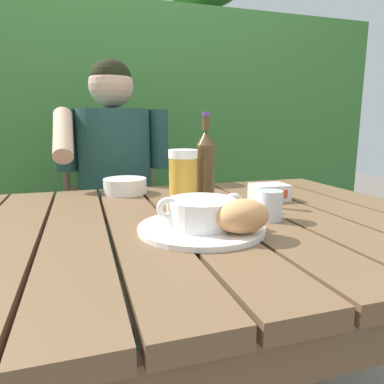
% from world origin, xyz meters
% --- Properties ---
extents(dining_table, '(1.30, 0.97, 0.74)m').
position_xyz_m(dining_table, '(0.00, 0.00, 0.66)').
color(dining_table, brown).
rests_on(dining_table, ground_plane).
extents(hedge_backdrop, '(3.32, 0.86, 2.61)m').
position_xyz_m(hedge_backdrop, '(0.06, 1.61, 1.05)').
color(hedge_backdrop, '#396F32').
rests_on(hedge_backdrop, ground_plane).
extents(chair_near_diner, '(0.48, 0.48, 0.96)m').
position_xyz_m(chair_near_diner, '(-0.13, 0.93, 0.48)').
color(chair_near_diner, brown).
rests_on(chair_near_diner, ground_plane).
extents(person_eating, '(0.48, 0.47, 1.25)m').
position_xyz_m(person_eating, '(-0.13, 0.73, 0.73)').
color(person_eating, '#20443D').
rests_on(person_eating, ground_plane).
extents(serving_plate, '(0.29, 0.29, 0.01)m').
position_xyz_m(serving_plate, '(-0.02, -0.11, 0.75)').
color(serving_plate, white).
rests_on(serving_plate, dining_table).
extents(soup_bowl, '(0.21, 0.16, 0.07)m').
position_xyz_m(soup_bowl, '(-0.02, -0.11, 0.79)').
color(soup_bowl, white).
rests_on(soup_bowl, serving_plate).
extents(bread_roll, '(0.13, 0.10, 0.07)m').
position_xyz_m(bread_roll, '(0.05, -0.18, 0.79)').
color(bread_roll, tan).
rests_on(bread_roll, serving_plate).
extents(beer_glass, '(0.08, 0.08, 0.17)m').
position_xyz_m(beer_glass, '(0.01, 0.14, 0.83)').
color(beer_glass, gold).
rests_on(beer_glass, dining_table).
extents(beer_bottle, '(0.06, 0.06, 0.27)m').
position_xyz_m(beer_bottle, '(0.09, 0.18, 0.86)').
color(beer_bottle, '#4E361D').
rests_on(beer_bottle, dining_table).
extents(water_glass_small, '(0.06, 0.06, 0.07)m').
position_xyz_m(water_glass_small, '(0.18, -0.07, 0.78)').
color(water_glass_small, silver).
rests_on(water_glass_small, dining_table).
extents(butter_tub, '(0.11, 0.09, 0.05)m').
position_xyz_m(butter_tub, '(0.29, 0.14, 0.77)').
color(butter_tub, white).
rests_on(butter_tub, dining_table).
extents(table_knife, '(0.15, 0.04, 0.01)m').
position_xyz_m(table_knife, '(0.15, -0.04, 0.75)').
color(table_knife, silver).
rests_on(table_knife, dining_table).
extents(diner_bowl, '(0.15, 0.15, 0.05)m').
position_xyz_m(diner_bowl, '(-0.13, 0.38, 0.77)').
color(diner_bowl, white).
rests_on(diner_bowl, dining_table).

